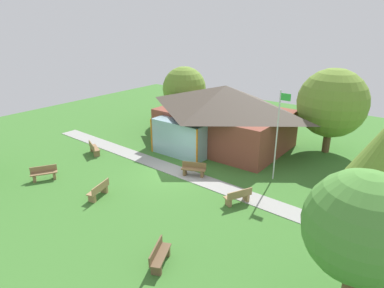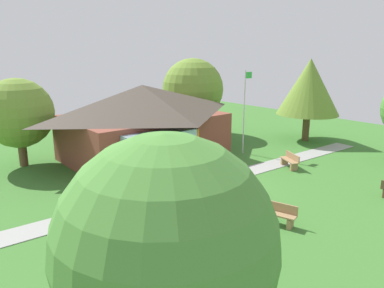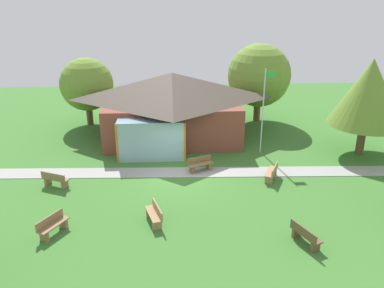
# 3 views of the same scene
# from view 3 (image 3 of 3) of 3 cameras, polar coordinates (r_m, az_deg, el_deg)

# --- Properties ---
(ground_plane) EXTENTS (44.00, 44.00, 0.00)m
(ground_plane) POSITION_cam_3_polar(r_m,az_deg,el_deg) (22.55, -1.81, -4.45)
(ground_plane) COLOR #3D752D
(pavilion) EXTENTS (9.97, 8.15, 4.54)m
(pavilion) POSITION_cam_3_polar(r_m,az_deg,el_deg) (27.41, -2.94, 5.63)
(pavilion) COLOR brown
(pavilion) RESTS_ON ground_plane
(footpath) EXTENTS (25.02, 2.34, 0.03)m
(footpath) POSITION_cam_3_polar(r_m,az_deg,el_deg) (22.82, -1.83, -4.08)
(footpath) COLOR #999993
(footpath) RESTS_ON ground_plane
(flagpole) EXTENTS (0.64, 0.08, 5.39)m
(flagpole) POSITION_cam_3_polar(r_m,az_deg,el_deg) (24.95, 10.21, 5.16)
(flagpole) COLOR silver
(flagpole) RESTS_ON ground_plane
(bench_front_left) EXTENTS (1.15, 1.51, 0.84)m
(bench_front_left) POSITION_cam_3_polar(r_m,az_deg,el_deg) (18.35, -19.30, -10.96)
(bench_front_left) COLOR olive
(bench_front_left) RESTS_ON ground_plane
(bench_front_center) EXTENTS (0.86, 1.56, 0.84)m
(bench_front_center) POSITION_cam_3_polar(r_m,az_deg,el_deg) (18.18, -5.37, -10.03)
(bench_front_center) COLOR #9E7A51
(bench_front_center) RESTS_ON ground_plane
(bench_mid_right) EXTENTS (1.05, 1.54, 0.84)m
(bench_mid_right) POSITION_cam_3_polar(r_m,az_deg,el_deg) (22.32, 11.37, -4.05)
(bench_mid_right) COLOR #9E7A51
(bench_mid_right) RESTS_ON ground_plane
(bench_mid_left) EXTENTS (1.55, 1.02, 0.84)m
(bench_mid_left) POSITION_cam_3_polar(r_m,az_deg,el_deg) (22.32, -18.98, -4.85)
(bench_mid_left) COLOR olive
(bench_mid_left) RESTS_ON ground_plane
(bench_rear_near_path) EXTENTS (1.55, 1.01, 0.84)m
(bench_rear_near_path) POSITION_cam_3_polar(r_m,az_deg,el_deg) (22.85, 1.15, -2.97)
(bench_rear_near_path) COLOR brown
(bench_rear_near_path) RESTS_ON ground_plane
(bench_front_right) EXTENTS (1.02, 1.55, 0.84)m
(bench_front_right) POSITION_cam_3_polar(r_m,az_deg,el_deg) (17.39, 15.89, -12.49)
(bench_front_right) COLOR brown
(bench_front_right) RESTS_ON ground_plane
(tree_east_hedge) EXTENTS (4.48, 4.48, 6.01)m
(tree_east_hedge) POSITION_cam_3_polar(r_m,az_deg,el_deg) (26.32, 23.98, 6.75)
(tree_east_hedge) COLOR brown
(tree_east_hedge) RESTS_ON ground_plane
(tree_behind_pavilion_left) EXTENTS (3.95, 3.95, 5.08)m
(tree_behind_pavilion_left) POSITION_cam_3_polar(r_m,az_deg,el_deg) (30.99, -14.82, 8.23)
(tree_behind_pavilion_left) COLOR brown
(tree_behind_pavilion_left) RESTS_ON ground_plane
(tree_behind_pavilion_right) EXTENTS (4.78, 4.78, 5.99)m
(tree_behind_pavilion_right) POSITION_cam_3_polar(r_m,az_deg,el_deg) (31.16, 9.57, 9.64)
(tree_behind_pavilion_right) COLOR brown
(tree_behind_pavilion_right) RESTS_ON ground_plane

